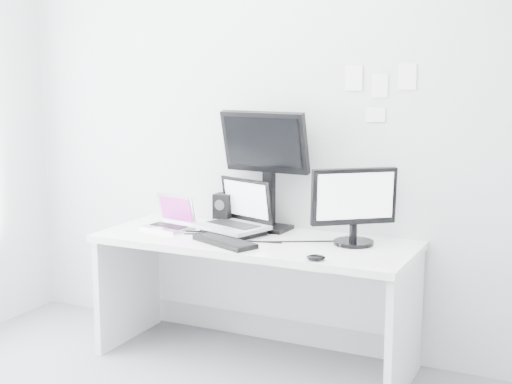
# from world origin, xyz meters

# --- Properties ---
(back_wall) EXTENTS (3.60, 0.00, 3.60)m
(back_wall) POSITION_xyz_m (0.00, 1.60, 1.35)
(back_wall) COLOR silver
(back_wall) RESTS_ON ground
(desk) EXTENTS (1.80, 0.70, 0.73)m
(desk) POSITION_xyz_m (0.00, 1.25, 0.36)
(desk) COLOR white
(desk) RESTS_ON ground
(macbook) EXTENTS (0.32, 0.26, 0.21)m
(macbook) POSITION_xyz_m (-0.57, 1.24, 0.84)
(macbook) COLOR #BABABF
(macbook) RESTS_ON desk
(speaker) EXTENTS (0.12, 0.12, 0.20)m
(speaker) POSITION_xyz_m (-0.30, 1.45, 0.83)
(speaker) COLOR black
(speaker) RESTS_ON desk
(dell_laptop) EXTENTS (0.46, 0.41, 0.32)m
(dell_laptop) POSITION_xyz_m (-0.17, 1.30, 0.89)
(dell_laptop) COLOR #A4A7AB
(dell_laptop) RESTS_ON desk
(rear_monitor) EXTENTS (0.54, 0.22, 0.72)m
(rear_monitor) POSITION_xyz_m (-0.04, 1.49, 1.09)
(rear_monitor) COLOR black
(rear_monitor) RESTS_ON desk
(samsung_monitor) EXTENTS (0.51, 0.46, 0.43)m
(samsung_monitor) POSITION_xyz_m (0.55, 1.36, 0.95)
(samsung_monitor) COLOR black
(samsung_monitor) RESTS_ON desk
(keyboard) EXTENTS (0.43, 0.29, 0.03)m
(keyboard) POSITION_xyz_m (-0.09, 1.06, 0.74)
(keyboard) COLOR black
(keyboard) RESTS_ON desk
(mouse) EXTENTS (0.11, 0.09, 0.03)m
(mouse) POSITION_xyz_m (0.48, 0.96, 0.75)
(mouse) COLOR black
(mouse) RESTS_ON desk
(wall_note_0) EXTENTS (0.10, 0.00, 0.14)m
(wall_note_0) POSITION_xyz_m (0.45, 1.59, 1.62)
(wall_note_0) COLOR white
(wall_note_0) RESTS_ON back_wall
(wall_note_1) EXTENTS (0.09, 0.00, 0.13)m
(wall_note_1) POSITION_xyz_m (0.60, 1.59, 1.58)
(wall_note_1) COLOR white
(wall_note_1) RESTS_ON back_wall
(wall_note_2) EXTENTS (0.10, 0.00, 0.14)m
(wall_note_2) POSITION_xyz_m (0.75, 1.59, 1.63)
(wall_note_2) COLOR white
(wall_note_2) RESTS_ON back_wall
(wall_note_3) EXTENTS (0.11, 0.00, 0.08)m
(wall_note_3) POSITION_xyz_m (0.58, 1.59, 1.42)
(wall_note_3) COLOR white
(wall_note_3) RESTS_ON back_wall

